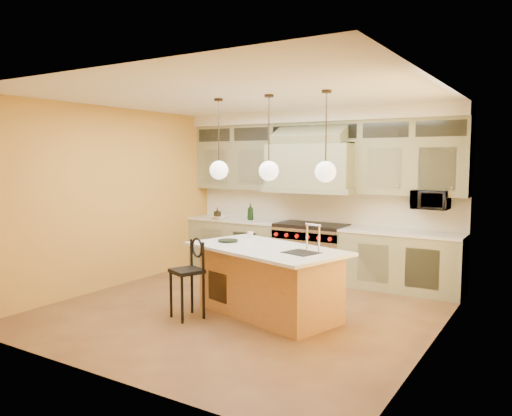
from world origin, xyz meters
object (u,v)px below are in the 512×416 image
Objects in this scene: range at (311,251)px; microwave at (430,200)px; kitchen_island at (269,280)px; counter_stool at (189,273)px.

range is 2.21× the size of microwave.
kitchen_island is 2.24× the size of counter_stool.
counter_stool is (-0.42, -2.81, 0.11)m from range.
kitchen_island reaches higher than range.
range is 1.14× the size of counter_stool.
range is 2.85m from counter_stool.
range is 0.51× the size of kitchen_island.
counter_stool is at bearing -98.52° from range.
kitchen_island reaches higher than counter_stool.
range is at bearing 116.56° from kitchen_island.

